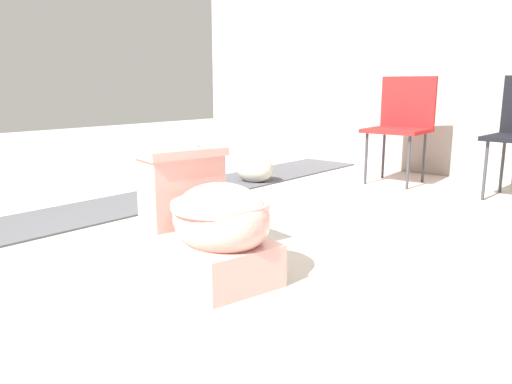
% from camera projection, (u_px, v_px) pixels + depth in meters
% --- Properties ---
extents(ground_plane, '(14.00, 14.00, 0.00)m').
position_uv_depth(ground_plane, '(206.00, 281.00, 2.01)').
color(ground_plane, '#B7B2A8').
extents(gravel_strip, '(0.56, 8.00, 0.01)m').
position_uv_depth(gravel_strip, '(121.00, 206.00, 3.22)').
color(gravel_strip, '#4C4C51').
rests_on(gravel_strip, ground).
extents(toilet, '(0.69, 0.49, 0.52)m').
position_uv_depth(toilet, '(208.00, 223.00, 2.03)').
color(toilet, '#E09E93').
rests_on(toilet, ground).
extents(folding_chair_left, '(0.47, 0.47, 0.83)m').
position_uv_depth(folding_chair_left, '(402.00, 118.00, 3.95)').
color(folding_chair_left, red).
rests_on(folding_chair_left, ground).
extents(boulder_near, '(0.37, 0.32, 0.23)m').
position_uv_depth(boulder_near, '(254.00, 168.00, 3.98)').
color(boulder_near, '#ADA899').
rests_on(boulder_near, ground).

